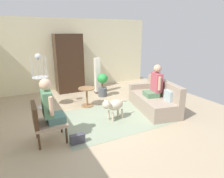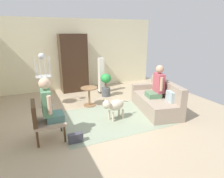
# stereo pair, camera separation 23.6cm
# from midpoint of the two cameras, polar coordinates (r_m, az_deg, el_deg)

# --- Properties ---
(ground_plane) EXTENTS (7.29, 7.29, 0.00)m
(ground_plane) POSITION_cam_midpoint_polar(r_m,az_deg,el_deg) (5.29, -0.80, -8.00)
(ground_plane) COLOR tan
(back_wall) EXTENTS (6.62, 0.12, 2.67)m
(back_wall) POSITION_cam_midpoint_polar(r_m,az_deg,el_deg) (7.80, -10.00, 10.00)
(back_wall) COLOR beige
(back_wall) RESTS_ON ground
(area_rug) EXTENTS (2.71, 1.98, 0.01)m
(area_rug) POSITION_cam_midpoint_polar(r_m,az_deg,el_deg) (5.20, 1.54, -8.45)
(area_rug) COLOR gray
(area_rug) RESTS_ON ground
(couch) EXTENTS (1.18, 1.91, 0.85)m
(couch) POSITION_cam_midpoint_polar(r_m,az_deg,el_deg) (5.75, 14.20, -3.29)
(couch) COLOR gray
(couch) RESTS_ON ground
(armchair) EXTENTS (0.64, 0.60, 0.85)m
(armchair) POSITION_cam_midpoint_polar(r_m,az_deg,el_deg) (4.22, -18.16, -8.28)
(armchair) COLOR #4C331E
(armchair) RESTS_ON ground
(person_on_couch) EXTENTS (0.49, 0.54, 0.91)m
(person_on_couch) POSITION_cam_midpoint_polar(r_m,az_deg,el_deg) (5.57, 14.35, 1.38)
(person_on_couch) COLOR #547D5A
(person_on_armchair) EXTENTS (0.44, 0.56, 0.92)m
(person_on_armchair) POSITION_cam_midpoint_polar(r_m,az_deg,el_deg) (4.11, -16.58, -4.05)
(person_on_armchair) COLOR #49736B
(round_end_table) EXTENTS (0.50, 0.50, 0.58)m
(round_end_table) POSITION_cam_midpoint_polar(r_m,az_deg,el_deg) (5.92, -5.58, -1.77)
(round_end_table) COLOR olive
(round_end_table) RESTS_ON ground
(dog) EXTENTS (0.79, 0.37, 0.61)m
(dog) POSITION_cam_midpoint_polar(r_m,az_deg,el_deg) (4.95, 2.00, -4.87)
(dog) COLOR beige
(dog) RESTS_ON ground
(bird_cage_stand) EXTENTS (0.46, 0.46, 1.61)m
(bird_cage_stand) POSITION_cam_midpoint_polar(r_m,az_deg,el_deg) (6.01, -18.35, 3.39)
(bird_cage_stand) COLOR silver
(bird_cage_stand) RESTS_ON ground
(potted_plant) EXTENTS (0.36, 0.36, 0.81)m
(potted_plant) POSITION_cam_midpoint_polar(r_m,az_deg,el_deg) (6.75, -0.80, 1.56)
(potted_plant) COLOR #4C5156
(potted_plant) RESTS_ON ground
(column_lamp) EXTENTS (0.20, 0.20, 1.30)m
(column_lamp) POSITION_cam_midpoint_polar(r_m,az_deg,el_deg) (7.08, -2.25, 3.87)
(column_lamp) COLOR #4C4742
(column_lamp) RESTS_ON ground
(armoire_cabinet) EXTENTS (0.98, 0.56, 2.12)m
(armoire_cabinet) POSITION_cam_midpoint_polar(r_m,az_deg,el_deg) (7.41, -10.34, 7.47)
(armoire_cabinet) COLOR #382316
(armoire_cabinet) RESTS_ON ground
(handbag) EXTENTS (0.30, 0.12, 0.20)m
(handbag) POSITION_cam_midpoint_polar(r_m,az_deg,el_deg) (4.16, -9.01, -14.03)
(handbag) COLOR #3F3F4C
(handbag) RESTS_ON ground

